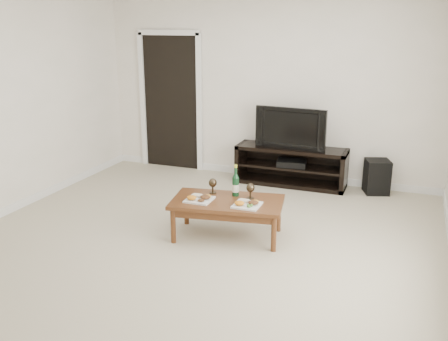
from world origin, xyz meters
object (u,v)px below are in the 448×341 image
(subwoofer, at_px, (377,177))
(coffee_table, at_px, (227,219))
(television, at_px, (292,127))
(media_console, at_px, (291,166))

(subwoofer, xyz_separation_m, coffee_table, (-1.39, -2.08, -0.02))
(television, height_order, coffee_table, television)
(television, relative_size, coffee_table, 0.85)
(television, bearing_deg, subwoofer, 7.47)
(coffee_table, bearing_deg, subwoofer, 56.24)
(coffee_table, bearing_deg, television, 84.04)
(media_console, bearing_deg, coffee_table, -95.96)
(media_console, bearing_deg, television, 0.00)
(subwoofer, bearing_deg, coffee_table, -142.59)
(media_console, xyz_separation_m, coffee_table, (-0.21, -2.02, -0.07))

